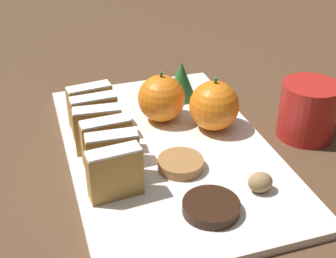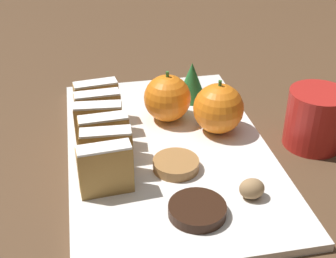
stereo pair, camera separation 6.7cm
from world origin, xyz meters
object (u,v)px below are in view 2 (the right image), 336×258
orange_far (218,109)px  orange_near (167,98)px  coffee_mug (317,118)px  walnut (252,189)px  chocolate_cookie (197,210)px

orange_far → orange_near: bearing=144.1°
orange_far → coffee_mug: size_ratio=0.72×
coffee_mug → walnut: bearing=-140.3°
orange_far → coffee_mug: orange_far is taller
walnut → coffee_mug: coffee_mug is taller
orange_far → chocolate_cookie: 0.20m
orange_near → orange_far: 0.09m
orange_near → walnut: bearing=-72.8°
walnut → chocolate_cookie: walnut is taller
walnut → chocolate_cookie: bearing=-166.1°
orange_far → walnut: (-0.00, -0.16, -0.03)m
walnut → coffee_mug: bearing=39.7°
chocolate_cookie → walnut: bearing=13.9°
chocolate_cookie → orange_near: bearing=87.9°
chocolate_cookie → coffee_mug: (0.22, 0.14, 0.03)m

